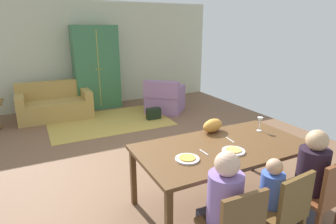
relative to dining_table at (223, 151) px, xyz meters
name	(u,v)px	position (x,y,z in m)	size (l,w,h in m)	color
ground_plane	(146,147)	(-0.17, 1.96, -0.71)	(6.60, 6.60, 0.02)	brown
back_wall	(97,54)	(-0.17, 5.32, 0.65)	(6.60, 0.10, 2.70)	beige
dining_table	(223,151)	(0.00, 0.00, 0.00)	(1.98, 1.05, 0.76)	brown
plate_near_man	(187,159)	(-0.55, -0.12, 0.07)	(0.25, 0.25, 0.02)	silver
pizza_near_man	(187,158)	(-0.55, -0.12, 0.09)	(0.17, 0.17, 0.01)	gold
plate_near_child	(233,151)	(0.00, -0.18, 0.07)	(0.25, 0.25, 0.02)	silver
pizza_near_child	(234,150)	(0.00, -0.18, 0.09)	(0.17, 0.17, 0.01)	gold
wine_glass	(260,121)	(0.71, 0.18, 0.19)	(0.07, 0.07, 0.19)	silver
fork	(204,152)	(-0.30, -0.05, 0.07)	(0.02, 0.15, 0.01)	silver
knife	(230,140)	(0.18, 0.10, 0.07)	(0.01, 0.17, 0.01)	silver
person_man	(221,213)	(-0.54, -0.71, -0.18)	(0.30, 0.41, 1.11)	#3A3944
dining_chair_child	(283,209)	(0.01, -0.89, -0.21)	(0.46, 0.46, 0.87)	brown
person_child	(267,205)	(0.00, -0.72, -0.27)	(0.22, 0.30, 0.92)	#2D2F47
dining_chair_woman	(322,193)	(0.55, -0.89, -0.21)	(0.45, 0.45, 0.87)	brown
person_woman	(307,183)	(0.54, -0.71, -0.18)	(0.30, 0.41, 1.11)	#393A48
cat	(213,126)	(0.15, 0.43, 0.15)	(0.32, 0.16, 0.17)	gold
area_rug	(109,121)	(-0.38, 3.64, -0.69)	(2.60, 1.80, 0.01)	#B29440
couch	(55,105)	(-1.42, 4.50, -0.39)	(1.61, 0.86, 0.82)	#AC8943
armchair	(165,99)	(1.11, 3.80, -0.38)	(1.21, 1.21, 0.82)	gray
armoire	(96,68)	(-0.31, 4.93, 0.35)	(1.10, 0.59, 2.10)	#346B41
handbag	(154,114)	(0.59, 3.34, -0.57)	(0.32, 0.16, 0.26)	black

